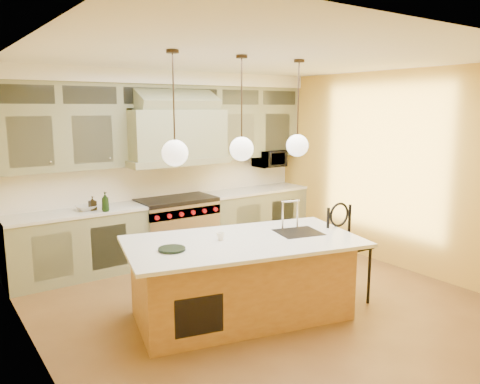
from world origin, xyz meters
TOP-DOWN VIEW (x-y plane):
  - floor at (0.00, 0.00)m, footprint 5.00×5.00m
  - ceiling at (0.00, 0.00)m, footprint 5.00×5.00m
  - wall_back at (0.00, 2.50)m, footprint 5.00×0.00m
  - wall_front at (0.00, -2.50)m, footprint 5.00×0.00m
  - wall_left at (-2.50, 0.00)m, footprint 0.00×5.00m
  - wall_right at (2.50, 0.00)m, footprint 0.00×5.00m
  - back_cabinetry at (0.00, 2.23)m, footprint 5.00×0.77m
  - range at (0.00, 2.14)m, footprint 1.20×0.74m
  - kitchen_island at (-0.40, -0.21)m, footprint 2.81×1.92m
  - counter_stool at (0.90, -0.58)m, footprint 0.44×0.44m
  - microwave at (1.95, 2.25)m, footprint 0.54×0.37m
  - oil_bottle_a at (-1.20, 1.92)m, footprint 0.12×0.12m
  - oil_bottle_b at (-1.32, 2.10)m, footprint 0.10×0.10m
  - fruit_bowl at (-1.40, 2.15)m, footprint 0.30×0.30m
  - cup at (-0.63, -0.13)m, footprint 0.09×0.09m
  - pendant_left at (-1.20, -0.21)m, footprint 0.26×0.26m
  - pendant_center at (-0.40, -0.21)m, footprint 0.26×0.26m
  - pendant_right at (0.40, -0.21)m, footprint 0.26×0.26m

SIDE VIEW (x-z plane):
  - floor at x=0.00m, z-range 0.00..0.00m
  - kitchen_island at x=-0.40m, z-range -0.20..1.15m
  - range at x=0.00m, z-range 0.01..0.97m
  - counter_stool at x=0.90m, z-range 0.09..1.30m
  - cup at x=-0.63m, z-range 0.92..1.01m
  - fruit_bowl at x=-1.40m, z-range 0.94..1.01m
  - oil_bottle_b at x=-1.32m, z-range 0.94..1.14m
  - oil_bottle_a at x=-1.20m, z-range 0.94..1.21m
  - back_cabinetry at x=0.00m, z-range -0.02..2.88m
  - microwave at x=1.95m, z-range 1.30..1.60m
  - wall_back at x=0.00m, z-range -1.05..3.95m
  - wall_front at x=0.00m, z-range -1.05..3.95m
  - wall_left at x=-2.50m, z-range -1.05..3.95m
  - wall_right at x=2.50m, z-range -1.05..3.95m
  - pendant_left at x=-1.20m, z-range 1.39..2.50m
  - pendant_center at x=-0.40m, z-range 1.39..2.50m
  - pendant_right at x=0.40m, z-range 1.39..2.50m
  - ceiling at x=0.00m, z-range 2.90..2.90m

